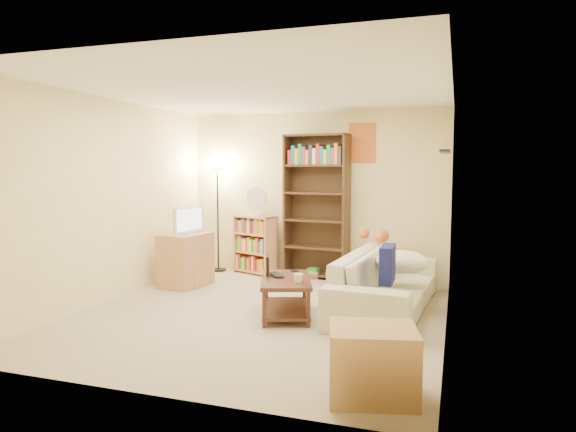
{
  "coord_description": "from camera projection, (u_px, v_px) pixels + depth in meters",
  "views": [
    {
      "loc": [
        2.07,
        -5.34,
        1.64
      ],
      "look_at": [
        0.07,
        0.71,
        1.05
      ],
      "focal_mm": 32.0,
      "sensor_mm": 36.0,
      "label": 1
    }
  ],
  "objects": [
    {
      "name": "short_bookshelf",
      "position": [
        255.0,
        245.0,
        8.03
      ],
      "size": [
        0.76,
        0.53,
        0.91
      ],
      "rotation": [
        0.0,
        0.0,
        -0.4
      ],
      "color": "tan",
      "rests_on": "ground"
    },
    {
      "name": "side_table",
      "position": [
        403.0,
        268.0,
        7.16
      ],
      "size": [
        0.48,
        0.48,
        0.5
      ],
      "primitive_type": "cube",
      "rotation": [
        0.0,
        0.0,
        0.12
      ],
      "color": "tan",
      "rests_on": "ground"
    },
    {
      "name": "tv_stand",
      "position": [
        186.0,
        260.0,
        7.17
      ],
      "size": [
        0.59,
        0.75,
        0.74
      ],
      "primitive_type": "cube",
      "rotation": [
        0.0,
        0.0,
        -0.15
      ],
      "color": "#B27D56",
      "rests_on": "ground"
    },
    {
      "name": "floor_lamp",
      "position": [
        217.0,
        188.0,
        8.15
      ],
      "size": [
        0.28,
        0.28,
        1.67
      ],
      "color": "black",
      "rests_on": "ground"
    },
    {
      "name": "tv_remote",
      "position": [
        295.0,
        271.0,
        6.01
      ],
      "size": [
        0.15,
        0.17,
        0.02
      ],
      "primitive_type": "cube",
      "rotation": [
        0.0,
        0.0,
        0.64
      ],
      "color": "black",
      "rests_on": "coffee_table"
    },
    {
      "name": "laptop_screen",
      "position": [
        268.0,
        264.0,
        5.8
      ],
      "size": [
        0.12,
        0.31,
        0.21
      ],
      "primitive_type": "cube",
      "rotation": [
        0.0,
        0.0,
        0.34
      ],
      "color": "white",
      "rests_on": "laptop"
    },
    {
      "name": "coffee_table",
      "position": [
        286.0,
        291.0,
        5.7
      ],
      "size": [
        0.83,
        1.09,
        0.43
      ],
      "rotation": [
        0.0,
        0.0,
        0.34
      ],
      "color": "#49251C",
      "rests_on": "ground"
    },
    {
      "name": "desk_fan",
      "position": [
        257.0,
        201.0,
        7.91
      ],
      "size": [
        0.32,
        0.18,
        0.44
      ],
      "color": "silver",
      "rests_on": "short_bookshelf"
    },
    {
      "name": "room",
      "position": [
        262.0,
        170.0,
        5.7
      ],
      "size": [
        4.5,
        4.54,
        2.52
      ],
      "color": "tan",
      "rests_on": "ground"
    },
    {
      "name": "tall_bookshelf",
      "position": [
        316.0,
        203.0,
        7.66
      ],
      "size": [
        0.99,
        0.42,
        2.15
      ],
      "rotation": [
        0.0,
        0.0,
        -0.1
      ],
      "color": "#3C2517",
      "rests_on": "ground"
    },
    {
      "name": "sofa",
      "position": [
        386.0,
        282.0,
        5.93
      ],
      "size": [
        2.41,
        1.24,
        0.66
      ],
      "primitive_type": "imported",
      "rotation": [
        0.0,
        0.0,
        1.49
      ],
      "color": "#BEB79E",
      "rests_on": "ground"
    },
    {
      "name": "tabby_cat",
      "position": [
        379.0,
        235.0,
        6.81
      ],
      "size": [
        0.53,
        0.22,
        0.18
      ],
      "color": "#C7602A",
      "rests_on": "sofa"
    },
    {
      "name": "television",
      "position": [
        185.0,
        220.0,
        7.12
      ],
      "size": [
        0.66,
        0.27,
        0.37
      ],
      "primitive_type": "imported",
      "rotation": [
        0.0,
        0.0,
        1.42
      ],
      "color": "black",
      "rests_on": "tv_stand"
    },
    {
      "name": "book_stacks",
      "position": [
        324.0,
        273.0,
        7.62
      ],
      "size": [
        0.48,
        0.16,
        0.19
      ],
      "color": "red",
      "rests_on": "ground"
    },
    {
      "name": "cream_blanket",
      "position": [
        402.0,
        262.0,
        5.9
      ],
      "size": [
        0.61,
        0.44,
        0.26
      ],
      "primitive_type": "ellipsoid",
      "color": "silver",
      "rests_on": "sofa"
    },
    {
      "name": "laptop",
      "position": [
        280.0,
        275.0,
        5.82
      ],
      "size": [
        0.48,
        0.48,
        0.02
      ],
      "primitive_type": "imported",
      "rotation": [
        0.0,
        0.0,
        2.25
      ],
      "color": "black",
      "rests_on": "coffee_table"
    },
    {
      "name": "navy_pillow",
      "position": [
        388.0,
        264.0,
        5.41
      ],
      "size": [
        0.14,
        0.44,
        0.39
      ],
      "primitive_type": "cube",
      "rotation": [
        0.0,
        0.0,
        1.59
      ],
      "color": "#131755",
      "rests_on": "sofa"
    },
    {
      "name": "mug",
      "position": [
        298.0,
        278.0,
        5.45
      ],
      "size": [
        0.19,
        0.19,
        0.1
      ],
      "primitive_type": "imported",
      "rotation": [
        0.0,
        0.0,
        0.47
      ],
      "color": "white",
      "rests_on": "coffee_table"
    },
    {
      "name": "end_cabinet",
      "position": [
        373.0,
        363.0,
        3.67
      ],
      "size": [
        0.72,
        0.64,
        0.51
      ],
      "primitive_type": "cube",
      "rotation": [
        0.0,
        0.0,
        0.23
      ],
      "color": "tan",
      "rests_on": "ground"
    }
  ]
}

